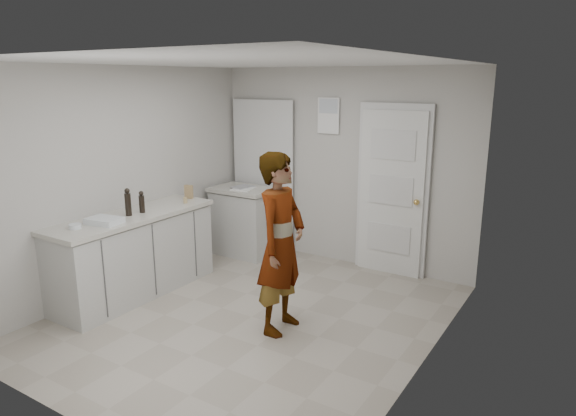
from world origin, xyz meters
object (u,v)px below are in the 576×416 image
Objects in this scene: oil_cruet_b at (128,203)px; baking_dish at (104,221)px; person at (281,244)px; cake_mix_box at (189,192)px; spice_jar at (185,200)px; oil_cruet_a at (142,202)px; egg_bowl at (75,226)px.

baking_dish is (0.03, -0.35, -0.12)m from oil_cruet_b.
cake_mix_box is (-1.82, 0.73, 0.15)m from person.
spice_jar is 0.24× the size of oil_cruet_b.
spice_jar is (-1.69, 0.52, 0.10)m from person.
spice_jar is at bearing -63.74° from cake_mix_box.
oil_cruet_a reaches higher than egg_bowl.
oil_cruet_a reaches higher than cake_mix_box.
egg_bowl is (-0.09, -0.28, -0.00)m from baking_dish.
cake_mix_box is at bearing 123.29° from spice_jar.
spice_jar is 1.38m from egg_bowl.
person is at bearing 24.49° from egg_bowl.
egg_bowl is (-0.04, -1.58, -0.06)m from cake_mix_box.
oil_cruet_b is at bearing -99.06° from spice_jar.
spice_jar is (0.14, -0.21, -0.05)m from cake_mix_box.
oil_cruet_b reaches higher than oil_cruet_a.
oil_cruet_b reaches higher than egg_bowl.
spice_jar is 0.29× the size of oil_cruet_a.
oil_cruet_a reaches higher than spice_jar.
person is 1.83m from oil_cruet_b.
egg_bowl is at bearing 110.52° from person.
spice_jar reaches higher than baking_dish.
oil_cruet_a is 0.80m from egg_bowl.
oil_cruet_b is at bearing 84.95° from egg_bowl.
oil_cruet_a is at bearing -93.85° from cake_mix_box.
person is 24.30× the size of spice_jar.
egg_bowl is at bearing -98.34° from cake_mix_box.
person is 1.97m from cake_mix_box.
oil_cruet_a is at bearing 84.22° from egg_bowl.
cake_mix_box is at bearing 92.32° from baking_dish.
cake_mix_box is 2.33× the size of spice_jar.
cake_mix_box is 0.26m from spice_jar.
oil_cruet_b is 0.81× the size of baking_dish.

